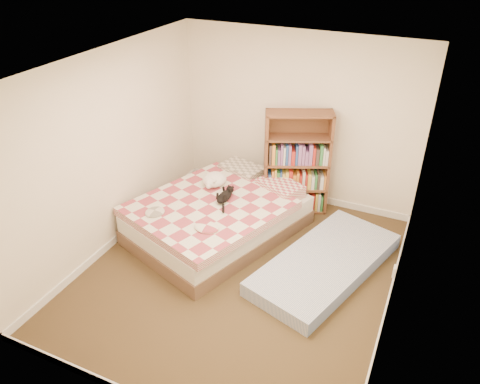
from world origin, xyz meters
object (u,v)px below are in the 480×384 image
at_px(white_dog, 215,180).
at_px(bookshelf, 296,175).
at_px(bed, 220,215).
at_px(floor_mattress, 325,264).
at_px(black_cat, 225,196).

bearing_deg(white_dog, bookshelf, 76.24).
distance_m(bed, floor_mattress, 1.56).
height_order(bed, black_cat, black_cat).
bearing_deg(floor_mattress, black_cat, -170.61).
relative_size(bed, floor_mattress, 1.26).
height_order(bookshelf, white_dog, bookshelf).
relative_size(floor_mattress, white_dog, 4.34).
distance_m(black_cat, white_dog, 0.41).
height_order(bed, bookshelf, bookshelf).
height_order(bed, floor_mattress, bed).
bearing_deg(black_cat, bookshelf, 55.27).
xyz_separation_m(bed, black_cat, (0.09, 0.01, 0.32)).
height_order(floor_mattress, black_cat, black_cat).
xyz_separation_m(bed, floor_mattress, (1.54, -0.20, -0.18)).
distance_m(bookshelf, white_dog, 1.19).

